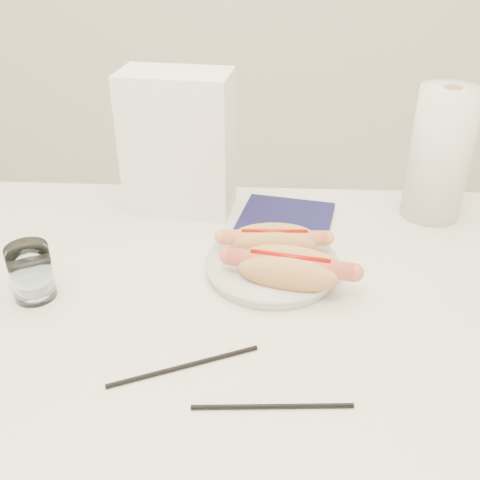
{
  "coord_description": "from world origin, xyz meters",
  "views": [
    {
      "loc": [
        0.09,
        -0.66,
        1.26
      ],
      "look_at": [
        0.05,
        0.07,
        0.82
      ],
      "focal_mm": 41.98,
      "sensor_mm": 36.0,
      "label": 1
    }
  ],
  "objects_px": {
    "hotdog_left": "(274,241)",
    "napkin_box": "(178,143)",
    "table": "(204,335)",
    "water_glass": "(31,272)",
    "paper_towel_roll": "(440,155)",
    "plate": "(272,267)",
    "hotdog_right": "(290,268)"
  },
  "relations": [
    {
      "from": "plate",
      "to": "napkin_box",
      "type": "distance_m",
      "value": 0.31
    },
    {
      "from": "plate",
      "to": "paper_towel_roll",
      "type": "bearing_deg",
      "value": 35.33
    },
    {
      "from": "hotdog_left",
      "to": "napkin_box",
      "type": "xyz_separation_m",
      "value": [
        -0.18,
        0.19,
        0.09
      ]
    },
    {
      "from": "plate",
      "to": "water_glass",
      "type": "height_order",
      "value": "water_glass"
    },
    {
      "from": "hotdog_left",
      "to": "hotdog_right",
      "type": "height_order",
      "value": "hotdog_right"
    },
    {
      "from": "paper_towel_roll",
      "to": "hotdog_left",
      "type": "bearing_deg",
      "value": -148.52
    },
    {
      "from": "hotdog_right",
      "to": "napkin_box",
      "type": "height_order",
      "value": "napkin_box"
    },
    {
      "from": "hotdog_left",
      "to": "paper_towel_roll",
      "type": "height_order",
      "value": "paper_towel_roll"
    },
    {
      "from": "water_glass",
      "to": "paper_towel_roll",
      "type": "height_order",
      "value": "paper_towel_roll"
    },
    {
      "from": "napkin_box",
      "to": "water_glass",
      "type": "bearing_deg",
      "value": -114.04
    },
    {
      "from": "plate",
      "to": "hotdog_right",
      "type": "relative_size",
      "value": 1.08
    },
    {
      "from": "table",
      "to": "water_glass",
      "type": "xyz_separation_m",
      "value": [
        -0.25,
        0.01,
        0.1
      ]
    },
    {
      "from": "plate",
      "to": "hotdog_left",
      "type": "relative_size",
      "value": 1.22
    },
    {
      "from": "hotdog_right",
      "to": "napkin_box",
      "type": "xyz_separation_m",
      "value": [
        -0.2,
        0.27,
        0.09
      ]
    },
    {
      "from": "table",
      "to": "plate",
      "type": "xyz_separation_m",
      "value": [
        0.1,
        0.09,
        0.07
      ]
    },
    {
      "from": "table",
      "to": "napkin_box",
      "type": "distance_m",
      "value": 0.37
    },
    {
      "from": "plate",
      "to": "hotdog_right",
      "type": "bearing_deg",
      "value": -63.12
    },
    {
      "from": "water_glass",
      "to": "napkin_box",
      "type": "bearing_deg",
      "value": 59.3
    },
    {
      "from": "water_glass",
      "to": "hotdog_left",
      "type": "bearing_deg",
      "value": 17.61
    },
    {
      "from": "napkin_box",
      "to": "hotdog_right",
      "type": "bearing_deg",
      "value": -46.5
    },
    {
      "from": "hotdog_right",
      "to": "water_glass",
      "type": "bearing_deg",
      "value": -164.24
    },
    {
      "from": "water_glass",
      "to": "napkin_box",
      "type": "height_order",
      "value": "napkin_box"
    },
    {
      "from": "table",
      "to": "hotdog_right",
      "type": "distance_m",
      "value": 0.17
    },
    {
      "from": "plate",
      "to": "hotdog_right",
      "type": "height_order",
      "value": "hotdog_right"
    },
    {
      "from": "hotdog_left",
      "to": "napkin_box",
      "type": "distance_m",
      "value": 0.27
    },
    {
      "from": "napkin_box",
      "to": "table",
      "type": "bearing_deg",
      "value": -69.83
    },
    {
      "from": "table",
      "to": "hotdog_left",
      "type": "xyz_separation_m",
      "value": [
        0.1,
        0.12,
        0.1
      ]
    },
    {
      "from": "plate",
      "to": "paper_towel_roll",
      "type": "relative_size",
      "value": 0.85
    },
    {
      "from": "hotdog_left",
      "to": "hotdog_right",
      "type": "distance_m",
      "value": 0.08
    },
    {
      "from": "napkin_box",
      "to": "paper_towel_roll",
      "type": "bearing_deg",
      "value": 5.81
    },
    {
      "from": "table",
      "to": "paper_towel_roll",
      "type": "relative_size",
      "value": 4.96
    },
    {
      "from": "table",
      "to": "water_glass",
      "type": "relative_size",
      "value": 13.99
    }
  ]
}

